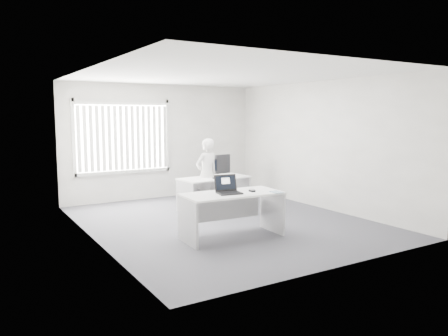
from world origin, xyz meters
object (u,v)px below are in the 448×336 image
laptop (229,185)px  monitor (210,168)px  desk_far (214,186)px  person (207,174)px  office_chair (227,185)px  desk_near (232,205)px

laptop → monitor: 2.60m
desk_far → person: size_ratio=1.04×
office_chair → desk_near: bearing=-128.0°
desk_near → desk_far: size_ratio=1.06×
office_chair → monitor: (-0.85, -0.68, 0.55)m
office_chair → desk_far: bearing=-141.9°
desk_far → person: bearing=129.6°
desk_near → office_chair: office_chair is taller
desk_far → monitor: 0.45m
office_chair → laptop: 3.64m
person → desk_far: bearing=125.0°
desk_far → person: 0.31m
desk_near → laptop: laptop is taller
desk_far → laptop: size_ratio=4.15×
desk_far → monitor: (0.03, 0.24, 0.38)m
desk_far → office_chair: 1.29m
monitor → person: bearing=-141.4°
desk_near → laptop: (-0.09, -0.05, 0.36)m
laptop → monitor: monitor is taller
laptop → office_chair: bearing=68.3°
desk_near → person: person is taller
desk_near → monitor: monitor is taller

